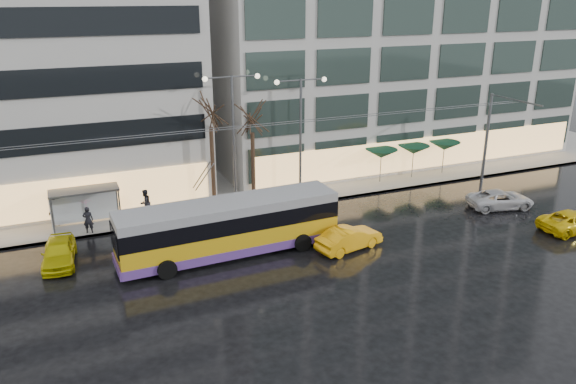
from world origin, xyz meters
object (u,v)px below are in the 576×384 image
trolleybus (230,229)px  bus_shelter (78,200)px  street_lamp_near (233,122)px  taxi_a (59,252)px

trolleybus → bus_shelter: trolleybus is taller
street_lamp_near → taxi_a: 13.85m
street_lamp_near → taxi_a: (-11.83, -4.90, -5.27)m
trolleybus → bus_shelter: bearing=136.2°
trolleybus → taxi_a: trolleybus is taller
taxi_a → street_lamp_near: bearing=28.3°
trolleybus → street_lamp_near: bearing=70.0°
street_lamp_near → bus_shelter: bearing=-179.4°
trolleybus → street_lamp_near: 9.08m
trolleybus → street_lamp_near: (2.72, 7.46, 4.40)m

